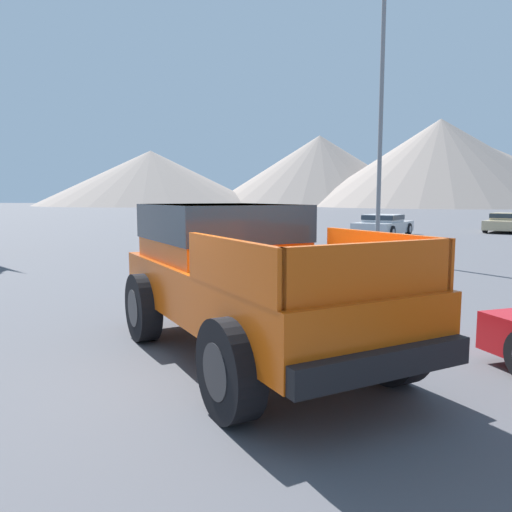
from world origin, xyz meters
The scene contains 6 objects.
ground_plane centered at (0.00, 0.00, 0.00)m, with size 320.00×320.00×0.00m, color #4C4C51.
orange_pickup_truck centered at (-0.17, 0.78, 1.10)m, with size 4.15×5.19×1.93m.
parked_car_tan centered at (13.38, 24.29, 0.57)m, with size 4.00×4.81×1.10m.
parked_car_silver centered at (5.56, 20.78, 0.58)m, with size 3.85×4.78×1.13m.
street_lamp_post centered at (3.45, 10.95, 5.17)m, with size 0.90×0.24×8.74m.
distant_mountain_range centered at (18.65, 117.09, 8.22)m, with size 139.60×75.12×18.94m.
Camera 1 is at (0.40, -5.59, 2.03)m, focal length 35.00 mm.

